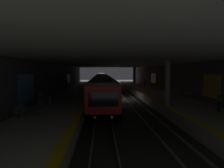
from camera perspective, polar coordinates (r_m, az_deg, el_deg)
The scene contains 22 objects.
ground_plane at distance 28.23m, azimuth 1.26°, elevation -4.98°, with size 120.00×120.00×0.00m, color #2D302D.
track_left at distance 28.49m, azimuth 5.69°, elevation -4.75°, with size 60.00×1.53×0.16m.
track_right at distance 28.12m, azimuth -3.22°, elevation -4.86°, with size 60.00×1.53×0.16m.
platform_left at distance 29.43m, azimuth 14.10°, elevation -3.69°, with size 60.00×5.30×1.06m.
platform_right at distance 28.37m, azimuth -12.06°, elevation -3.96°, with size 60.00×5.30×1.06m.
wall_left at distance 30.22m, azimuth 19.43°, elevation 0.73°, with size 60.00×0.56×5.60m.
wall_right at distance 28.69m, azimuth -17.88°, elevation 0.59°, with size 60.00×0.56×5.60m.
ceiling_slab at distance 27.89m, azimuth 1.28°, elevation 6.86°, with size 60.00×19.40×0.40m.
pillar_near at distance 18.60m, azimuth 17.57°, elevation 0.31°, with size 0.56×0.56×4.55m.
pillar_far at distance 35.61m, azimuth 7.29°, elevation 2.29°, with size 0.56×0.56×4.55m.
metro_train at distance 42.41m, azimuth -3.36°, elevation 0.88°, with size 58.61×2.83×3.49m.
bench_left_near at distance 24.24m, azimuth 23.19°, elevation -3.11°, with size 1.70×0.47×0.86m.
bench_left_mid at distance 27.10m, azimuth 20.16°, elevation -2.27°, with size 1.70×0.47×0.86m.
bench_left_far at distance 41.27m, azimuth 11.74°, elevation 0.08°, with size 1.70×0.47×0.86m.
bench_right_near at distance 15.42m, azimuth -27.36°, elevation -7.33°, with size 1.70×0.47×0.86m.
bench_right_mid at distance 21.06m, azimuth -20.65°, elevation -4.11°, with size 1.70×0.47×0.86m.
bench_right_far at distance 34.50m, azimuth -13.88°, elevation -0.78°, with size 1.70×0.47×0.86m.
person_waiting_near at distance 17.74m, azimuth 31.50°, elevation -4.69°, with size 0.60×0.23×1.70m.
person_walking_mid at distance 17.60m, azimuth -22.23°, elevation -4.76°, with size 0.60×0.22×1.54m.
person_standing_far at distance 38.88m, azimuth 10.57°, elevation 0.44°, with size 0.60×0.23×1.71m.
suitcase_rolling at distance 25.71m, azimuth -12.49°, elevation -2.96°, with size 0.39×0.26×0.89m.
trash_bin at distance 19.63m, azimuth -19.70°, elevation -4.97°, with size 0.44×0.44×0.85m.
Camera 1 is at (-27.76, 2.35, 4.56)m, focal length 28.13 mm.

